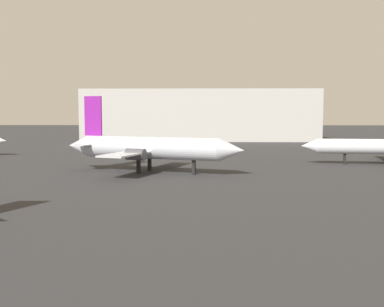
{
  "coord_description": "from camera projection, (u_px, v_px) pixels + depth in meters",
  "views": [
    {
      "loc": [
        0.78,
        -9.41,
        8.72
      ],
      "look_at": [
        -0.7,
        48.08,
        3.63
      ],
      "focal_mm": 44.12,
      "sensor_mm": 36.0,
      "label": 1
    }
  ],
  "objects": [
    {
      "name": "airplane_distant",
      "position": [
        149.0,
        148.0,
        67.65
      ],
      "size": [
        27.18,
        20.2,
        11.06
      ],
      "rotation": [
        0.0,
        0.0,
        -0.33
      ],
      "color": "silver",
      "rests_on": "ground_plane"
    },
    {
      "name": "terminal_building",
      "position": [
        200.0,
        115.0,
        147.53
      ],
      "size": [
        70.51,
        23.55,
        15.41
      ],
      "primitive_type": "cube",
      "color": "#B7B7B2",
      "rests_on": "ground_plane"
    }
  ]
}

